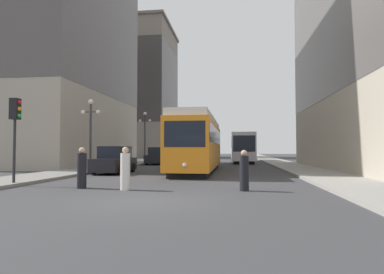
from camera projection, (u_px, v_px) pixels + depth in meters
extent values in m
plane|color=#38383A|center=(143.00, 201.00, 10.24)|extent=(200.00, 200.00, 0.00)
cube|color=gray|center=(164.00, 159.00, 50.92)|extent=(3.23, 120.00, 0.15)
cube|color=gray|center=(269.00, 159.00, 48.85)|extent=(3.23, 120.00, 0.15)
cube|color=black|center=(199.00, 169.00, 24.01)|extent=(2.22, 12.71, 0.35)
cube|color=orange|center=(199.00, 145.00, 24.07)|extent=(2.62, 13.81, 3.10)
cube|color=black|center=(199.00, 136.00, 24.10)|extent=(2.65, 13.26, 1.08)
cube|color=silver|center=(199.00, 122.00, 24.14)|extent=(2.41, 13.54, 0.44)
cube|color=black|center=(185.00, 134.00, 17.27)|extent=(2.21, 0.08, 1.40)
sphere|color=#F2EACC|center=(184.00, 165.00, 17.14)|extent=(0.24, 0.24, 0.24)
cube|color=black|center=(242.00, 161.00, 40.23)|extent=(2.33, 11.68, 0.35)
cube|color=silver|center=(242.00, 147.00, 40.30)|extent=(2.72, 12.70, 3.10)
cube|color=black|center=(242.00, 142.00, 40.32)|extent=(2.75, 12.20, 1.30)
cube|color=black|center=(244.00, 144.00, 34.04)|extent=(2.30, 0.11, 1.71)
cylinder|color=black|center=(146.00, 162.00, 33.41)|extent=(0.20, 0.65, 0.64)
cylinder|color=black|center=(154.00, 161.00, 36.13)|extent=(0.20, 0.65, 0.64)
cylinder|color=black|center=(163.00, 162.00, 33.14)|extent=(0.20, 0.65, 0.64)
cylinder|color=black|center=(169.00, 161.00, 35.85)|extent=(0.20, 0.65, 0.64)
cube|color=black|center=(158.00, 159.00, 34.64)|extent=(1.95, 4.50, 0.84)
cube|color=black|center=(158.00, 151.00, 34.78)|extent=(1.66, 2.49, 0.80)
cylinder|color=black|center=(94.00, 170.00, 20.79)|extent=(0.18, 0.64, 0.64)
cylinder|color=black|center=(110.00, 167.00, 23.47)|extent=(0.18, 0.64, 0.64)
cylinder|color=black|center=(120.00, 170.00, 20.56)|extent=(0.18, 0.64, 0.64)
cylinder|color=black|center=(133.00, 167.00, 23.24)|extent=(0.18, 0.64, 0.64)
cube|color=black|center=(115.00, 164.00, 22.02)|extent=(1.82, 4.36, 0.84)
cube|color=black|center=(115.00, 152.00, 22.16)|extent=(1.60, 2.40, 0.80)
cylinder|color=black|center=(244.00, 173.00, 12.78)|extent=(0.36, 0.36, 1.37)
sphere|color=tan|center=(244.00, 153.00, 12.81)|extent=(0.25, 0.25, 0.25)
cylinder|color=black|center=(82.00, 171.00, 13.60)|extent=(0.38, 0.38, 1.46)
sphere|color=tan|center=(82.00, 151.00, 13.63)|extent=(0.26, 0.26, 0.26)
cylinder|color=beige|center=(125.00, 172.00, 13.07)|extent=(0.39, 0.39, 1.48)
sphere|color=tan|center=(125.00, 150.00, 13.10)|extent=(0.26, 0.26, 0.26)
cylinder|color=#232328|center=(14.00, 140.00, 14.54)|extent=(0.12, 0.12, 3.76)
cube|color=black|center=(15.00, 109.00, 14.59)|extent=(0.36, 0.36, 0.95)
sphere|color=red|center=(19.00, 102.00, 14.58)|extent=(0.18, 0.18, 0.18)
sphere|color=gold|center=(19.00, 109.00, 14.57)|extent=(0.18, 0.18, 0.18)
sphere|color=green|center=(19.00, 116.00, 14.56)|extent=(0.18, 0.18, 0.18)
cylinder|color=#333338|center=(90.00, 137.00, 22.69)|extent=(0.16, 0.16, 4.63)
sphere|color=white|center=(91.00, 102.00, 22.78)|extent=(0.36, 0.36, 0.36)
sphere|color=white|center=(83.00, 112.00, 22.82)|extent=(0.31, 0.31, 0.31)
sphere|color=white|center=(98.00, 112.00, 22.68)|extent=(0.31, 0.31, 0.31)
cube|color=#333338|center=(91.00, 112.00, 22.75)|extent=(1.10, 0.06, 0.06)
cylinder|color=#333338|center=(145.00, 139.00, 36.52)|extent=(0.16, 0.16, 5.29)
sphere|color=white|center=(145.00, 114.00, 36.62)|extent=(0.36, 0.36, 0.36)
sphere|color=white|center=(140.00, 121.00, 36.66)|extent=(0.31, 0.31, 0.31)
sphere|color=white|center=(150.00, 121.00, 36.52)|extent=(0.31, 0.31, 0.31)
cube|color=#333338|center=(145.00, 121.00, 36.59)|extent=(1.10, 0.06, 0.06)
cube|color=#A89E8E|center=(43.00, 32.00, 34.34)|extent=(14.68, 18.79, 27.87)
cube|color=#544F4E|center=(44.00, 19.00, 34.39)|extent=(14.72, 18.83, 16.72)
cube|color=slate|center=(135.00, 94.00, 66.06)|extent=(14.67, 16.17, 25.69)
cube|color=#3D3838|center=(135.00, 87.00, 66.10)|extent=(14.71, 16.21, 15.41)
cube|color=#685F56|center=(135.00, 30.00, 66.54)|extent=(15.27, 16.77, 0.50)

